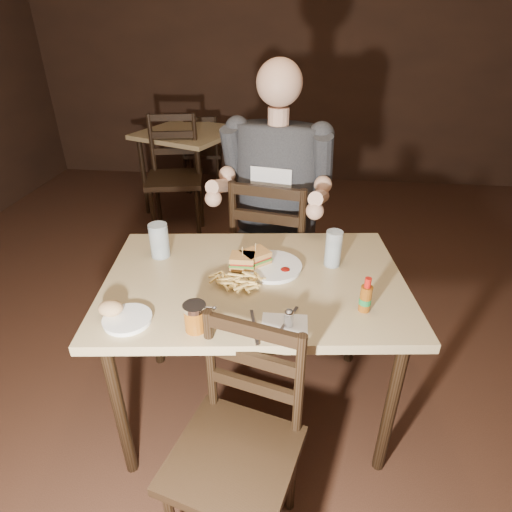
# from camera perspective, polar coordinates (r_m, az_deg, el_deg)

# --- Properties ---
(room_shell) EXTENTS (7.00, 7.00, 7.00)m
(room_shell) POSITION_cam_1_polar(r_m,az_deg,el_deg) (1.46, 7.90, 16.15)
(room_shell) COLOR black
(room_shell) RESTS_ON ground
(main_table) EXTENTS (1.34, 0.98, 0.77)m
(main_table) POSITION_cam_1_polar(r_m,az_deg,el_deg) (1.83, -0.18, -5.08)
(main_table) COLOR tan
(main_table) RESTS_ON ground
(bg_table) EXTENTS (1.04, 1.04, 0.77)m
(bg_table) POSITION_cam_1_polar(r_m,az_deg,el_deg) (4.20, -8.93, 14.98)
(bg_table) COLOR tan
(bg_table) RESTS_ON ground
(chair_far) EXTENTS (0.54, 0.58, 0.99)m
(chair_far) POSITION_cam_1_polar(r_m,az_deg,el_deg) (2.53, 2.62, 0.40)
(chair_far) COLOR black
(chair_far) RESTS_ON ground
(chair_near) EXTENTS (0.50, 0.53, 0.88)m
(chair_near) POSITION_cam_1_polar(r_m,az_deg,el_deg) (1.59, -3.06, -25.35)
(chair_near) COLOR black
(chair_near) RESTS_ON ground
(bg_chair_far) EXTENTS (0.44, 0.47, 0.82)m
(bg_chair_far) POSITION_cam_1_polar(r_m,az_deg,el_deg) (4.78, -7.00, 13.59)
(bg_chair_far) COLOR black
(bg_chair_far) RESTS_ON ground
(bg_chair_near) EXTENTS (0.55, 0.59, 1.00)m
(bg_chair_near) POSITION_cam_1_polar(r_m,az_deg,el_deg) (3.75, -10.82, 10.05)
(bg_chair_near) COLOR black
(bg_chair_near) RESTS_ON ground
(diner) EXTENTS (0.68, 0.57, 1.04)m
(diner) POSITION_cam_1_polar(r_m,az_deg,el_deg) (2.26, 2.58, 11.66)
(diner) COLOR #323438
(diner) RESTS_ON chair_far
(dinner_plate) EXTENTS (0.28, 0.28, 0.01)m
(dinner_plate) POSITION_cam_1_polar(r_m,az_deg,el_deg) (1.85, 2.11, -1.52)
(dinner_plate) COLOR white
(dinner_plate) RESTS_ON main_table
(sandwich_left) EXTENTS (0.10, 0.09, 0.09)m
(sandwich_left) POSITION_cam_1_polar(r_m,az_deg,el_deg) (1.81, -1.81, -0.26)
(sandwich_left) COLOR #DDA154
(sandwich_left) RESTS_ON dinner_plate
(sandwich_right) EXTENTS (0.14, 0.14, 0.10)m
(sandwich_right) POSITION_cam_1_polar(r_m,az_deg,el_deg) (1.84, -0.07, 0.32)
(sandwich_right) COLOR #DDA154
(sandwich_right) RESTS_ON dinner_plate
(fries_pile) EXTENTS (0.27, 0.20, 0.04)m
(fries_pile) POSITION_cam_1_polar(r_m,az_deg,el_deg) (1.71, -2.91, -3.28)
(fries_pile) COLOR #DBB663
(fries_pile) RESTS_ON dinner_plate
(ketchup_dollop) EXTENTS (0.05, 0.05, 0.01)m
(ketchup_dollop) POSITION_cam_1_polar(r_m,az_deg,el_deg) (1.81, 3.92, -1.81)
(ketchup_dollop) COLOR maroon
(ketchup_dollop) RESTS_ON dinner_plate
(glass_left) EXTENTS (0.09, 0.09, 0.16)m
(glass_left) POSITION_cam_1_polar(r_m,az_deg,el_deg) (1.96, -12.78, 2.04)
(glass_left) COLOR silver
(glass_left) RESTS_ON main_table
(glass_right) EXTENTS (0.08, 0.08, 0.16)m
(glass_right) POSITION_cam_1_polar(r_m,az_deg,el_deg) (1.87, 10.27, 0.99)
(glass_right) COLOR silver
(glass_right) RESTS_ON main_table
(hot_sauce) EXTENTS (0.05, 0.05, 0.14)m
(hot_sauce) POSITION_cam_1_polar(r_m,az_deg,el_deg) (1.62, 14.47, -4.99)
(hot_sauce) COLOR brown
(hot_sauce) RESTS_ON main_table
(salt_shaker) EXTENTS (0.04, 0.04, 0.06)m
(salt_shaker) POSITION_cam_1_polar(r_m,az_deg,el_deg) (1.52, 4.39, -8.28)
(salt_shaker) COLOR white
(salt_shaker) RESTS_ON main_table
(syrup_dispenser) EXTENTS (0.09, 0.09, 0.11)m
(syrup_dispenser) POSITION_cam_1_polar(r_m,az_deg,el_deg) (1.50, -8.11, -8.08)
(syrup_dispenser) COLOR brown
(syrup_dispenser) RESTS_ON main_table
(napkin) EXTENTS (0.17, 0.16, 0.00)m
(napkin) POSITION_cam_1_polar(r_m,az_deg,el_deg) (1.53, 3.80, -9.45)
(napkin) COLOR white
(napkin) RESTS_ON main_table
(knife) EXTENTS (0.05, 0.19, 0.00)m
(knife) POSITION_cam_1_polar(r_m,az_deg,el_deg) (1.52, -0.23, -9.40)
(knife) COLOR silver
(knife) RESTS_ON napkin
(fork) EXTENTS (0.07, 0.15, 0.00)m
(fork) POSITION_cam_1_polar(r_m,az_deg,el_deg) (1.56, 4.40, -8.37)
(fork) COLOR silver
(fork) RESTS_ON napkin
(side_plate) EXTENTS (0.19, 0.19, 0.01)m
(side_plate) POSITION_cam_1_polar(r_m,az_deg,el_deg) (1.62, -16.74, -8.20)
(side_plate) COLOR white
(side_plate) RESTS_ON main_table
(bread_roll) EXTENTS (0.10, 0.08, 0.05)m
(bread_roll) POSITION_cam_1_polar(r_m,az_deg,el_deg) (1.64, -18.83, -6.60)
(bread_roll) COLOR tan
(bread_roll) RESTS_ON side_plate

